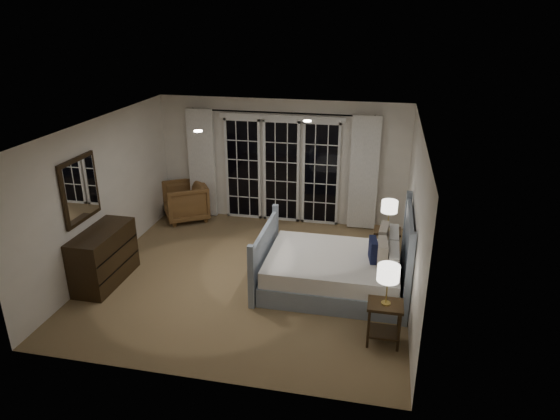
% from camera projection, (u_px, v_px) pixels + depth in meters
% --- Properties ---
extents(floor, '(5.00, 5.00, 0.00)m').
position_uv_depth(floor, '(251.00, 277.00, 8.20)').
color(floor, '#8F734D').
rests_on(floor, ground).
extents(ceiling, '(5.00, 5.00, 0.00)m').
position_uv_depth(ceiling, '(247.00, 126.00, 7.27)').
color(ceiling, silver).
rests_on(ceiling, wall_back).
extents(wall_left, '(0.02, 5.00, 2.50)m').
position_uv_depth(wall_left, '(102.00, 195.00, 8.22)').
color(wall_left, white).
rests_on(wall_left, floor).
extents(wall_right, '(0.02, 5.00, 2.50)m').
position_uv_depth(wall_right, '(415.00, 219.00, 7.25)').
color(wall_right, white).
rests_on(wall_right, floor).
extents(wall_back, '(5.00, 0.02, 2.50)m').
position_uv_depth(wall_back, '(282.00, 162.00, 10.01)').
color(wall_back, white).
rests_on(wall_back, floor).
extents(wall_front, '(5.00, 0.02, 2.50)m').
position_uv_depth(wall_front, '(188.00, 287.00, 5.46)').
color(wall_front, white).
rests_on(wall_front, floor).
extents(french_doors, '(2.50, 0.04, 2.20)m').
position_uv_depth(french_doors, '(281.00, 170.00, 10.03)').
color(french_doors, black).
rests_on(french_doors, wall_back).
extents(curtain_rod, '(3.50, 0.03, 0.03)m').
position_uv_depth(curtain_rod, '(281.00, 113.00, 9.54)').
color(curtain_rod, black).
rests_on(curtain_rod, wall_back).
extents(curtain_left, '(0.55, 0.10, 2.25)m').
position_uv_depth(curtain_left, '(202.00, 163.00, 10.25)').
color(curtain_left, white).
rests_on(curtain_left, curtain_rod).
extents(curtain_right, '(0.55, 0.10, 2.25)m').
position_uv_depth(curtain_right, '(364.00, 173.00, 9.62)').
color(curtain_right, white).
rests_on(curtain_right, curtain_rod).
extents(downlight_a, '(0.12, 0.12, 0.01)m').
position_uv_depth(downlight_a, '(307.00, 121.00, 7.66)').
color(downlight_a, white).
rests_on(downlight_a, ceiling).
extents(downlight_b, '(0.12, 0.12, 0.01)m').
position_uv_depth(downlight_b, '(198.00, 131.00, 7.03)').
color(downlight_b, white).
rests_on(downlight_b, ceiling).
extents(bed, '(2.24, 1.61, 1.31)m').
position_uv_depth(bed, '(337.00, 269.00, 7.75)').
color(bed, '#858EA1').
rests_on(bed, floor).
extents(nightstand_left, '(0.46, 0.36, 0.59)m').
position_uv_depth(nightstand_left, '(384.00, 317.00, 6.43)').
color(nightstand_left, black).
rests_on(nightstand_left, floor).
extents(nightstand_right, '(0.45, 0.36, 0.59)m').
position_uv_depth(nightstand_right, '(387.00, 241.00, 8.58)').
color(nightstand_right, black).
rests_on(nightstand_right, floor).
extents(lamp_left, '(0.28, 0.28, 0.55)m').
position_uv_depth(lamp_left, '(388.00, 274.00, 6.19)').
color(lamp_left, tan).
rests_on(lamp_left, nightstand_left).
extents(lamp_right, '(0.27, 0.27, 0.53)m').
position_uv_depth(lamp_right, '(389.00, 207.00, 8.35)').
color(lamp_right, tan).
rests_on(lamp_right, nightstand_right).
extents(armchair, '(1.17, 1.16, 0.78)m').
position_uv_depth(armchair, '(185.00, 201.00, 10.34)').
color(armchair, brown).
rests_on(armchair, floor).
extents(dresser, '(0.53, 1.25, 0.89)m').
position_uv_depth(dresser, '(104.00, 257.00, 7.90)').
color(dresser, black).
rests_on(dresser, floor).
extents(mirror, '(0.05, 0.85, 1.00)m').
position_uv_depth(mirror, '(80.00, 190.00, 7.54)').
color(mirror, black).
rests_on(mirror, wall_left).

